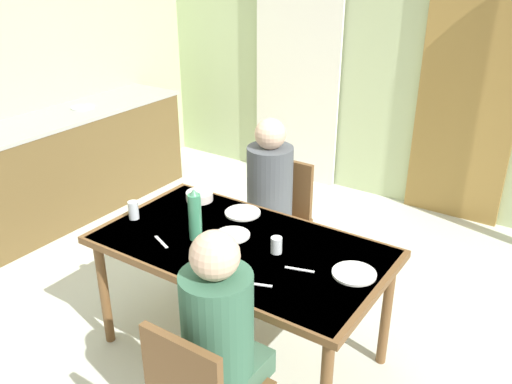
# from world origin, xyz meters

# --- Properties ---
(ground_plane) EXTENTS (6.20, 6.20, 0.00)m
(ground_plane) POSITION_xyz_m (0.00, 0.00, 0.00)
(ground_plane) COLOR silver
(wall_back) EXTENTS (4.79, 0.10, 2.65)m
(wall_back) POSITION_xyz_m (0.00, 2.38, 1.33)
(wall_back) COLOR #B2C291
(wall_back) RESTS_ON ground_plane
(wall_left) EXTENTS (0.10, 3.58, 2.65)m
(wall_left) POSITION_xyz_m (-2.30, 0.60, 1.33)
(wall_left) COLOR #B3C58F
(wall_left) RESTS_ON ground_plane
(door_wooden) EXTENTS (0.80, 0.05, 2.00)m
(door_wooden) POSITION_xyz_m (0.86, 2.30, 1.00)
(door_wooden) COLOR olive
(door_wooden) RESTS_ON ground_plane
(curtain_panel) EXTENTS (0.90, 0.03, 2.23)m
(curtain_panel) POSITION_xyz_m (-0.72, 2.28, 1.11)
(curtain_panel) COLOR white
(curtain_panel) RESTS_ON ground_plane
(kitchen_counter) EXTENTS (0.61, 2.58, 0.91)m
(kitchen_counter) POSITION_xyz_m (-1.97, 0.36, 0.45)
(kitchen_counter) COLOR brown
(kitchen_counter) RESTS_ON ground_plane
(dining_table) EXTENTS (1.58, 0.88, 0.73)m
(dining_table) POSITION_xyz_m (0.35, -0.18, 0.66)
(dining_table) COLOR brown
(dining_table) RESTS_ON ground_plane
(chair_far_diner) EXTENTS (0.40, 0.40, 0.87)m
(chair_far_diner) POSITION_xyz_m (0.11, 0.62, 0.50)
(chair_far_diner) COLOR brown
(chair_far_diner) RESTS_ON ground_plane
(person_near_diner) EXTENTS (0.30, 0.37, 0.77)m
(person_near_diner) POSITION_xyz_m (0.71, -0.83, 0.78)
(person_near_diner) COLOR #41674E
(person_near_diner) RESTS_ON ground_plane
(person_far_diner) EXTENTS (0.30, 0.37, 0.77)m
(person_far_diner) POSITION_xyz_m (0.11, 0.48, 0.78)
(person_far_diner) COLOR #4D5A5D
(person_far_diner) RESTS_ON ground_plane
(water_bottle_green_near) EXTENTS (0.07, 0.07, 0.30)m
(water_bottle_green_near) POSITION_xyz_m (0.11, -0.26, 0.87)
(water_bottle_green_near) COLOR #3F8D63
(water_bottle_green_near) RESTS_ON dining_table
(serving_bowl_center) EXTENTS (0.17, 0.17, 0.05)m
(serving_bowl_center) POSITION_xyz_m (-0.18, 0.13, 0.76)
(serving_bowl_center) COLOR silver
(serving_bowl_center) RESTS_ON dining_table
(dinner_plate_near_left) EXTENTS (0.22, 0.22, 0.01)m
(dinner_plate_near_left) POSITION_xyz_m (0.98, -0.11, 0.74)
(dinner_plate_near_left) COLOR white
(dinner_plate_near_left) RESTS_ON dining_table
(dinner_plate_near_right) EXTENTS (0.21, 0.21, 0.01)m
(dinner_plate_near_right) POSITION_xyz_m (0.16, 0.12, 0.74)
(dinner_plate_near_right) COLOR silver
(dinner_plate_near_right) RESTS_ON dining_table
(dinner_plate_far_center) EXTENTS (0.19, 0.19, 0.01)m
(dinner_plate_far_center) POSITION_xyz_m (0.26, -0.13, 0.74)
(dinner_plate_far_center) COLOR white
(dinner_plate_far_center) RESTS_ON dining_table
(drinking_glass_by_near_diner) EXTENTS (0.06, 0.06, 0.11)m
(drinking_glass_by_near_diner) POSITION_xyz_m (-0.34, -0.28, 0.78)
(drinking_glass_by_near_diner) COLOR silver
(drinking_glass_by_near_diner) RESTS_ON dining_table
(drinking_glass_by_far_diner) EXTENTS (0.06, 0.06, 0.09)m
(drinking_glass_by_far_diner) POSITION_xyz_m (0.56, -0.14, 0.77)
(drinking_glass_by_far_diner) COLOR silver
(drinking_glass_by_far_diner) RESTS_ON dining_table
(cutlery_knife_near) EXTENTS (0.15, 0.06, 0.00)m
(cutlery_knife_near) POSITION_xyz_m (0.74, -0.22, 0.73)
(cutlery_knife_near) COLOR silver
(cutlery_knife_near) RESTS_ON dining_table
(cutlery_fork_near) EXTENTS (0.15, 0.07, 0.00)m
(cutlery_fork_near) POSITION_xyz_m (0.64, -0.45, 0.73)
(cutlery_fork_near) COLOR silver
(cutlery_fork_near) RESTS_ON dining_table
(cutlery_knife_far) EXTENTS (0.14, 0.07, 0.00)m
(cutlery_knife_far) POSITION_xyz_m (-0.02, -0.40, 0.73)
(cutlery_knife_far) COLOR silver
(cutlery_knife_far) RESTS_ON dining_table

